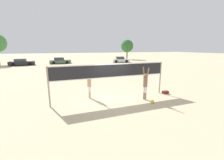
{
  "coord_description": "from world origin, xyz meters",
  "views": [
    {
      "loc": [
        -3.58,
        -9.3,
        3.49
      ],
      "look_at": [
        0.0,
        0.0,
        1.35
      ],
      "focal_mm": 24.0,
      "sensor_mm": 36.0,
      "label": 1
    }
  ],
  "objects_px": {
    "parked_car_near": "(22,62)",
    "player_spiker": "(145,83)",
    "volleyball": "(152,102)",
    "parked_car_far": "(60,61)",
    "volleyball_net": "(112,73)",
    "parked_car_mid": "(121,60)",
    "gear_bag": "(165,92)",
    "tree_right_cluster": "(127,46)",
    "player_blocker": "(89,83)"
  },
  "relations": [
    {
      "from": "volleyball_net",
      "to": "parked_car_far",
      "type": "xyz_separation_m",
      "value": [
        -2.4,
        26.78,
        -1.22
      ]
    },
    {
      "from": "gear_bag",
      "to": "parked_car_near",
      "type": "distance_m",
      "value": 29.62
    },
    {
      "from": "volleyball_net",
      "to": "player_spiker",
      "type": "distance_m",
      "value": 2.35
    },
    {
      "from": "player_blocker",
      "to": "gear_bag",
      "type": "bearing_deg",
      "value": 79.14
    },
    {
      "from": "parked_car_far",
      "to": "player_spiker",
      "type": "bearing_deg",
      "value": -82.47
    },
    {
      "from": "volleyball",
      "to": "parked_car_mid",
      "type": "bearing_deg",
      "value": 69.96
    },
    {
      "from": "volleyball_net",
      "to": "tree_right_cluster",
      "type": "height_order",
      "value": "tree_right_cluster"
    },
    {
      "from": "tree_right_cluster",
      "to": "volleyball_net",
      "type": "bearing_deg",
      "value": -118.17
    },
    {
      "from": "player_spiker",
      "to": "parked_car_mid",
      "type": "xyz_separation_m",
      "value": [
        9.68,
        25.58,
        -0.57
      ]
    },
    {
      "from": "parked_car_mid",
      "to": "parked_car_far",
      "type": "bearing_deg",
      "value": -176.1
    },
    {
      "from": "player_spiker",
      "to": "player_blocker",
      "type": "relative_size",
      "value": 1.09
    },
    {
      "from": "volleyball",
      "to": "parked_car_near",
      "type": "relative_size",
      "value": 0.05
    },
    {
      "from": "player_spiker",
      "to": "parked_car_far",
      "type": "distance_m",
      "value": 28.08
    },
    {
      "from": "volleyball_net",
      "to": "volleyball",
      "type": "distance_m",
      "value": 3.24
    },
    {
      "from": "player_spiker",
      "to": "parked_car_far",
      "type": "bearing_deg",
      "value": 9.13
    },
    {
      "from": "parked_car_near",
      "to": "tree_right_cluster",
      "type": "height_order",
      "value": "tree_right_cluster"
    },
    {
      "from": "volleyball_net",
      "to": "parked_car_mid",
      "type": "height_order",
      "value": "volleyball_net"
    },
    {
      "from": "volleyball_net",
      "to": "parked_car_near",
      "type": "relative_size",
      "value": 1.7
    },
    {
      "from": "player_spiker",
      "to": "parked_car_mid",
      "type": "bearing_deg",
      "value": -20.73
    },
    {
      "from": "volleyball",
      "to": "parked_car_far",
      "type": "height_order",
      "value": "parked_car_far"
    },
    {
      "from": "gear_bag",
      "to": "parked_car_near",
      "type": "bearing_deg",
      "value": 118.48
    },
    {
      "from": "player_spiker",
      "to": "gear_bag",
      "type": "height_order",
      "value": "player_spiker"
    },
    {
      "from": "volleyball",
      "to": "player_spiker",
      "type": "bearing_deg",
      "value": 93.74
    },
    {
      "from": "player_spiker",
      "to": "gear_bag",
      "type": "distance_m",
      "value": 2.6
    },
    {
      "from": "volleyball_net",
      "to": "parked_car_near",
      "type": "height_order",
      "value": "volleyball_net"
    },
    {
      "from": "player_spiker",
      "to": "parked_car_mid",
      "type": "relative_size",
      "value": 0.51
    },
    {
      "from": "player_blocker",
      "to": "volleyball",
      "type": "xyz_separation_m",
      "value": [
        3.52,
        -2.52,
        -0.97
      ]
    },
    {
      "from": "parked_car_near",
      "to": "volleyball_net",
      "type": "bearing_deg",
      "value": -72.33
    },
    {
      "from": "parked_car_mid",
      "to": "volleyball",
      "type": "bearing_deg",
      "value": -97.53
    },
    {
      "from": "gear_bag",
      "to": "tree_right_cluster",
      "type": "height_order",
      "value": "tree_right_cluster"
    },
    {
      "from": "player_spiker",
      "to": "gear_bag",
      "type": "xyz_separation_m",
      "value": [
        2.28,
        0.6,
        -1.09
      ]
    },
    {
      "from": "gear_bag",
      "to": "parked_car_far",
      "type": "bearing_deg",
      "value": 103.95
    },
    {
      "from": "parked_car_near",
      "to": "player_spiker",
      "type": "bearing_deg",
      "value": -69.23
    },
    {
      "from": "player_blocker",
      "to": "parked_car_far",
      "type": "height_order",
      "value": "player_blocker"
    },
    {
      "from": "volleyball_net",
      "to": "gear_bag",
      "type": "distance_m",
      "value": 4.68
    },
    {
      "from": "volleyball_net",
      "to": "parked_car_near",
      "type": "bearing_deg",
      "value": 110.86
    },
    {
      "from": "player_spiker",
      "to": "parked_car_near",
      "type": "relative_size",
      "value": 0.47
    },
    {
      "from": "volleyball_net",
      "to": "parked_car_far",
      "type": "relative_size",
      "value": 1.75
    },
    {
      "from": "volleyball",
      "to": "tree_right_cluster",
      "type": "relative_size",
      "value": 0.04
    },
    {
      "from": "parked_car_near",
      "to": "parked_car_mid",
      "type": "distance_m",
      "value": 21.55
    },
    {
      "from": "parked_car_near",
      "to": "volleyball",
      "type": "bearing_deg",
      "value": -69.77
    },
    {
      "from": "volleyball",
      "to": "player_blocker",
      "type": "bearing_deg",
      "value": 144.36
    },
    {
      "from": "parked_car_near",
      "to": "tree_right_cluster",
      "type": "relative_size",
      "value": 0.8
    },
    {
      "from": "player_blocker",
      "to": "volleyball_net",
      "type": "bearing_deg",
      "value": 61.75
    },
    {
      "from": "player_spiker",
      "to": "parked_car_near",
      "type": "xyz_separation_m",
      "value": [
        -11.84,
        26.64,
        -0.59
      ]
    },
    {
      "from": "volleyball_net",
      "to": "volleyball",
      "type": "height_order",
      "value": "volleyball_net"
    },
    {
      "from": "volleyball",
      "to": "volleyball_net",
      "type": "bearing_deg",
      "value": 140.05
    },
    {
      "from": "parked_car_far",
      "to": "tree_right_cluster",
      "type": "relative_size",
      "value": 0.77
    },
    {
      "from": "parked_car_near",
      "to": "parked_car_mid",
      "type": "relative_size",
      "value": 1.08
    },
    {
      "from": "parked_car_near",
      "to": "parked_car_far",
      "type": "relative_size",
      "value": 1.03
    }
  ]
}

